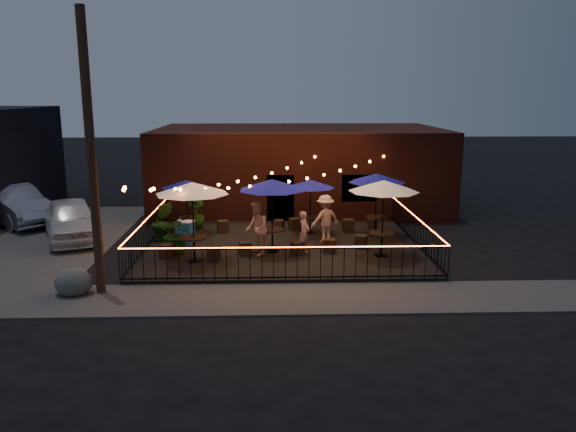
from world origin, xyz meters
name	(u,v)px	position (x,y,z in m)	size (l,w,h in m)	color
ground	(284,265)	(0.00, 0.00, 0.00)	(110.00, 110.00, 0.00)	black
patio	(283,247)	(0.00, 2.00, 0.07)	(10.00, 8.00, 0.15)	black
sidewalk	(287,298)	(0.00, -3.25, 0.03)	(18.00, 2.50, 0.05)	#3B3937
brick_building	(299,168)	(1.00, 9.99, 2.00)	(14.00, 8.00, 4.00)	#3B1610
utility_pole	(91,157)	(-5.40, -2.60, 4.00)	(0.26, 0.26, 8.00)	#321D14
fence_front	(285,264)	(0.00, -2.00, 0.66)	(10.00, 0.04, 1.04)	black
fence_left	(148,233)	(-5.00, 2.00, 0.66)	(0.04, 8.00, 1.04)	black
fence_right	(416,231)	(5.00, 2.00, 0.66)	(0.04, 8.00, 1.04)	black
festoon_lights	(255,184)	(-1.01, 1.70, 2.52)	(10.02, 8.72, 1.32)	orange
cafe_table_0	(192,189)	(-3.03, 0.03, 2.62)	(2.67, 2.67, 2.70)	black
cafe_table_1	(186,185)	(-3.80, 3.90, 2.13)	(2.01, 2.01, 2.17)	black
cafe_table_2	(272,186)	(-0.39, 1.12, 2.54)	(3.11, 3.11, 2.62)	black
cafe_table_3	(310,184)	(1.15, 3.76, 2.15)	(2.04, 2.04, 2.19)	black
cafe_table_4	(384,187)	(3.42, 0.46, 2.59)	(2.92, 2.92, 2.67)	black
cafe_table_5	(377,179)	(3.73, 3.34, 2.42)	(2.31, 2.31, 2.49)	black
bistro_chair_0	(166,251)	(-4.04, 0.45, 0.39)	(0.41, 0.41, 0.49)	black
bistro_chair_1	(214,253)	(-2.39, 0.15, 0.38)	(0.39, 0.39, 0.47)	black
bistro_chair_2	(173,231)	(-4.29, 3.36, 0.38)	(0.39, 0.39, 0.46)	black
bistro_chair_3	(223,227)	(-2.39, 3.98, 0.40)	(0.41, 0.41, 0.49)	black
bistro_chair_4	(245,248)	(-1.34, 0.72, 0.38)	(0.39, 0.39, 0.47)	black
bistro_chair_5	(298,248)	(0.50, 0.68, 0.38)	(0.39, 0.39, 0.47)	black
bistro_chair_6	(279,225)	(-0.09, 4.31, 0.36)	(0.36, 0.36, 0.43)	black
bistro_chair_7	(295,224)	(0.55, 4.33, 0.39)	(0.41, 0.41, 0.49)	black
bistro_chair_8	(329,246)	(1.65, 0.95, 0.39)	(0.41, 0.41, 0.49)	black
bistro_chair_9	(361,242)	(2.87, 1.51, 0.39)	(0.40, 0.40, 0.47)	black
bistro_chair_10	(348,226)	(2.74, 3.95, 0.40)	(0.43, 0.43, 0.51)	black
bistro_chair_11	(373,224)	(3.84, 4.49, 0.35)	(0.34, 0.34, 0.41)	black
patron_a	(304,233)	(0.73, 0.83, 0.92)	(0.56, 0.37, 1.53)	tan
patron_b	(257,228)	(-0.92, 0.71, 1.12)	(0.94, 0.73, 1.93)	tan
patron_c	(325,219)	(1.63, 2.38, 1.06)	(1.17, 0.67, 1.82)	tan
potted_shrub_a	(177,233)	(-3.75, 1.08, 0.86)	(1.28, 1.11, 1.42)	#153511
potted_shrub_b	(162,221)	(-4.60, 2.78, 0.92)	(0.85, 0.68, 1.54)	#0C360D
potted_shrub_c	(196,213)	(-3.58, 4.81, 0.78)	(0.70, 0.70, 1.26)	#0F350C
cooler	(185,232)	(-3.68, 2.39, 0.59)	(0.76, 0.63, 0.86)	blue
boulder	(74,283)	(-6.14, -2.73, 0.38)	(0.98, 0.83, 0.77)	#3F3E3B
car_white	(71,220)	(-8.34, 3.61, 0.81)	(1.91, 4.75, 1.62)	silver
car_silver	(13,205)	(-11.86, 6.48, 0.86)	(1.82, 5.21, 1.72)	#A9A8B0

